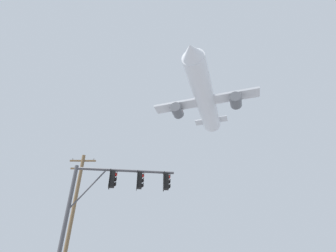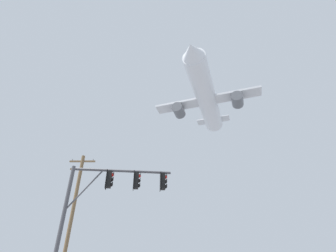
% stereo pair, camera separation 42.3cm
% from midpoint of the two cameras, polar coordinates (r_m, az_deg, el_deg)
% --- Properties ---
extents(signal_pole_near, '(5.46, 0.91, 6.74)m').
position_cam_midpoint_polar(signal_pole_near, '(13.81, -13.84, -15.40)').
color(signal_pole_near, '#4C4C51').
rests_on(signal_pole_near, ground).
extents(utility_pole, '(2.20, 0.28, 10.43)m').
position_cam_midpoint_polar(utility_pole, '(21.25, -21.86, -18.52)').
color(utility_pole, brown).
rests_on(utility_pole, ground).
extents(airplane, '(21.56, 27.91, 7.72)m').
position_cam_midpoint_polar(airplane, '(51.81, 8.20, 6.62)').
color(airplane, white).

